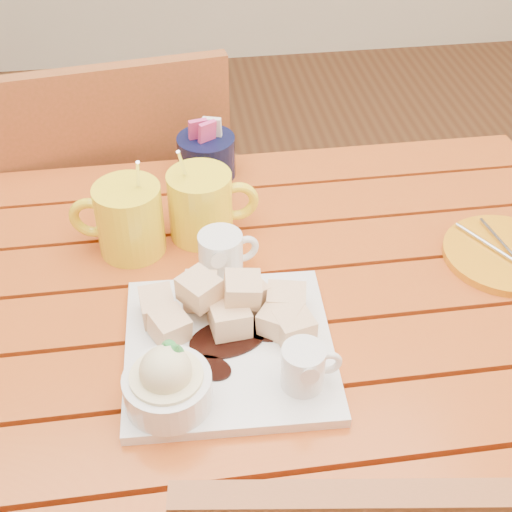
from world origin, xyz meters
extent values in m
cube|color=#A73615|center=(0.00, -0.23, 0.73)|extent=(1.20, 0.11, 0.03)
cube|color=#A73615|center=(0.00, -0.11, 0.73)|extent=(1.20, 0.11, 0.03)
cube|color=#A73615|center=(0.00, 0.00, 0.73)|extent=(1.20, 0.11, 0.03)
cube|color=#A73615|center=(0.00, 0.11, 0.73)|extent=(1.20, 0.11, 0.03)
cube|color=#A73615|center=(0.00, 0.23, 0.73)|extent=(1.20, 0.11, 0.03)
cube|color=#A73615|center=(0.00, 0.34, 0.73)|extent=(1.20, 0.11, 0.03)
cube|color=#A73615|center=(0.00, 0.36, 0.68)|extent=(1.12, 0.04, 0.08)
cylinder|color=#A73615|center=(0.55, 0.35, 0.36)|extent=(0.06, 0.06, 0.72)
cube|color=white|center=(0.00, -0.09, 0.76)|extent=(0.28, 0.28, 0.02)
cube|color=#E58E45|center=(0.03, -0.05, 0.82)|extent=(0.05, 0.05, 0.04)
cube|color=#E58E45|center=(0.09, -0.09, 0.78)|extent=(0.06, 0.06, 0.04)
cube|color=#E58E45|center=(0.09, -0.04, 0.78)|extent=(0.06, 0.06, 0.04)
cube|color=#E58E45|center=(0.01, -0.07, 0.78)|extent=(0.05, 0.05, 0.04)
cube|color=#E58E45|center=(-0.07, -0.07, 0.78)|extent=(0.06, 0.06, 0.04)
cube|color=#E58E45|center=(-0.03, -0.04, 0.82)|extent=(0.07, 0.07, 0.04)
cube|color=#E58E45|center=(0.07, -0.08, 0.78)|extent=(0.07, 0.07, 0.04)
cube|color=#E58E45|center=(0.04, -0.02, 0.78)|extent=(0.06, 0.06, 0.04)
cube|color=#E58E45|center=(-0.09, -0.03, 0.78)|extent=(0.05, 0.05, 0.04)
cube|color=#E58E45|center=(-0.03, -0.01, 0.78)|extent=(0.05, 0.05, 0.04)
cylinder|color=white|center=(-0.08, -0.18, 0.79)|extent=(0.11, 0.11, 0.04)
cylinder|color=#FFEFBB|center=(-0.08, -0.18, 0.80)|extent=(0.09, 0.09, 0.03)
sphere|color=#FFEFBB|center=(-0.08, -0.18, 0.82)|extent=(0.06, 0.06, 0.06)
cone|color=green|center=(-0.06, -0.17, 0.84)|extent=(0.03, 0.04, 0.03)
cone|color=green|center=(-0.08, -0.16, 0.84)|extent=(0.03, 0.03, 0.02)
cylinder|color=white|center=(0.09, -0.17, 0.79)|extent=(0.05, 0.05, 0.06)
cylinder|color=black|center=(0.09, -0.17, 0.82)|extent=(0.04, 0.04, 0.01)
cone|color=white|center=(0.09, -0.20, 0.82)|extent=(0.02, 0.02, 0.03)
torus|color=white|center=(0.12, -0.17, 0.80)|extent=(0.04, 0.01, 0.04)
cylinder|color=yellow|center=(-0.12, 0.14, 0.81)|extent=(0.10, 0.10, 0.11)
cylinder|color=black|center=(-0.12, 0.14, 0.85)|extent=(0.09, 0.09, 0.01)
torus|color=yellow|center=(-0.18, 0.16, 0.81)|extent=(0.07, 0.03, 0.07)
cylinder|color=silver|center=(-0.10, 0.16, 0.85)|extent=(0.02, 0.07, 0.15)
cylinder|color=yellow|center=(-0.01, 0.17, 0.81)|extent=(0.10, 0.10, 0.11)
cylinder|color=black|center=(-0.01, 0.17, 0.85)|extent=(0.08, 0.08, 0.01)
torus|color=yellow|center=(0.05, 0.17, 0.81)|extent=(0.07, 0.02, 0.07)
cylinder|color=silver|center=(-0.03, 0.18, 0.84)|extent=(0.03, 0.06, 0.14)
cylinder|color=white|center=(0.01, 0.06, 0.79)|extent=(0.06, 0.06, 0.08)
cylinder|color=white|center=(0.01, 0.06, 0.82)|extent=(0.05, 0.05, 0.01)
cone|color=white|center=(0.01, 0.03, 0.81)|extent=(0.03, 0.03, 0.03)
torus|color=white|center=(0.05, 0.06, 0.79)|extent=(0.05, 0.02, 0.04)
cylinder|color=black|center=(0.01, 0.34, 0.79)|extent=(0.10, 0.10, 0.07)
cube|color=#DC3B80|center=(0.00, 0.34, 0.84)|extent=(0.03, 0.02, 0.05)
cube|color=white|center=(0.03, 0.34, 0.84)|extent=(0.03, 0.02, 0.05)
cube|color=#DC3B80|center=(0.02, 0.33, 0.84)|extent=(0.03, 0.03, 0.05)
cylinder|color=orange|center=(0.44, 0.04, 0.76)|extent=(0.19, 0.19, 0.01)
cylinder|color=silver|center=(0.42, 0.05, 0.77)|extent=(0.07, 0.12, 0.01)
cylinder|color=silver|center=(0.44, 0.05, 0.77)|extent=(0.02, 0.13, 0.01)
cube|color=brown|center=(-0.17, 0.64, 0.45)|extent=(0.49, 0.49, 0.03)
cylinder|color=brown|center=(-0.02, 0.85, 0.22)|extent=(0.04, 0.04, 0.43)
cylinder|color=brown|center=(-0.38, 0.80, 0.22)|extent=(0.04, 0.04, 0.43)
cylinder|color=brown|center=(0.03, 0.48, 0.22)|extent=(0.04, 0.04, 0.43)
cylinder|color=brown|center=(-0.33, 0.43, 0.22)|extent=(0.04, 0.04, 0.43)
cube|color=brown|center=(-0.15, 0.44, 0.69)|extent=(0.43, 0.09, 0.45)
camera|label=1|loc=(-0.05, -0.74, 1.45)|focal=50.00mm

